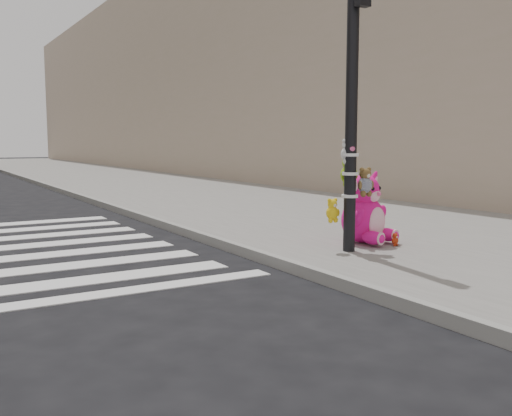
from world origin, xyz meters
TOP-DOWN VIEW (x-y plane):
  - ground at (0.00, 0.00)m, footprint 120.00×120.00m
  - sidewalk_near at (5.00, 10.00)m, footprint 7.00×80.00m
  - curb_edge at (1.55, 10.00)m, footprint 0.12×80.00m
  - bld_near at (10.50, 20.00)m, footprint 5.00×60.00m
  - signal_pole at (2.62, 1.82)m, footprint 0.67×0.50m
  - pink_bunny at (3.21, 2.17)m, footprint 0.82×0.91m
  - red_teddy at (3.40, 1.75)m, footprint 0.14×0.11m

SIDE VIEW (x-z plane):
  - ground at x=0.00m, z-range 0.00..0.00m
  - sidewalk_near at x=5.00m, z-range 0.00..0.14m
  - curb_edge at x=1.55m, z-range -0.01..0.15m
  - red_teddy at x=3.40m, z-range 0.14..0.33m
  - pink_bunny at x=3.21m, z-range 0.04..1.11m
  - signal_pole at x=2.62m, z-range -0.19..3.81m
  - bld_near at x=10.50m, z-range 0.00..10.00m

